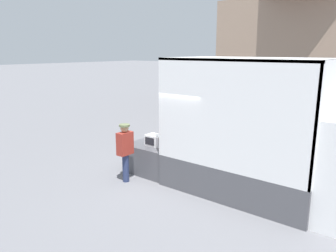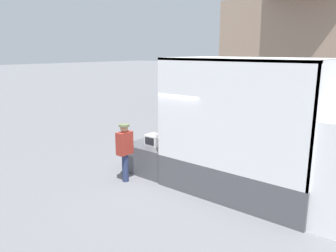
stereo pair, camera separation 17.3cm
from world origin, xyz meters
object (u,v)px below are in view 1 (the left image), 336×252
Objects in this scene: box_truck at (312,166)px; microwave at (155,140)px; worker_person at (125,147)px; portable_generator at (173,131)px.

box_truck is 4.24m from microwave.
worker_person is at bearing -160.86° from box_truck.
worker_person is (-0.22, -1.00, -0.02)m from microwave.
microwave is 1.05m from portable_generator.
portable_generator is at bearing 173.47° from box_truck.
box_truck is at bearing 19.14° from worker_person.
microwave is at bearing 77.48° from worker_person.
microwave is at bearing -172.72° from box_truck.
worker_person reaches higher than portable_generator.
microwave is (-4.20, -0.54, 0.01)m from box_truck.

